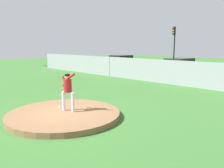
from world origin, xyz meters
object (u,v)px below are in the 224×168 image
Objects in this scene: traffic_cone_orange at (141,70)px; traffic_light_near at (174,41)px; baseball at (59,107)px; parked_car_charcoal at (179,68)px; pitcher_youth at (68,88)px; parked_car_red at (121,63)px.

traffic_light_near is at bearing 77.05° from traffic_cone_orange.
parked_car_charcoal reaches higher than baseball.
traffic_light_near is (-5.09, 18.29, 3.07)m from baseball.
baseball is 0.13× the size of traffic_cone_orange.
baseball is (-0.66, -0.00, -0.92)m from pitcher_youth.
traffic_cone_orange is at bearing 113.99° from baseball.
pitcher_youth is at bearing -72.55° from traffic_light_near.
parked_car_red reaches higher than traffic_cone_orange.
baseball is 0.02× the size of traffic_light_near.
traffic_cone_orange reaches higher than baseball.
baseball is 0.02× the size of parked_car_red.
pitcher_youth is 15.38m from traffic_cone_orange.
traffic_cone_orange is (3.46, -0.68, -0.54)m from parked_car_red.
parked_car_charcoal is (-2.54, 13.80, -0.35)m from pitcher_youth.
pitcher_youth reaches higher than baseball.
parked_car_charcoal is at bearing 0.47° from traffic_cone_orange.
baseball is 19.23m from traffic_light_near.
traffic_cone_orange is (-6.79, 13.77, -0.91)m from pitcher_youth.
pitcher_youth is at bearing 0.08° from baseball.
traffic_light_near reaches higher than parked_car_red.
baseball is 0.02× the size of parked_car_charcoal.
parked_car_red is at bearing 125.37° from pitcher_youth.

